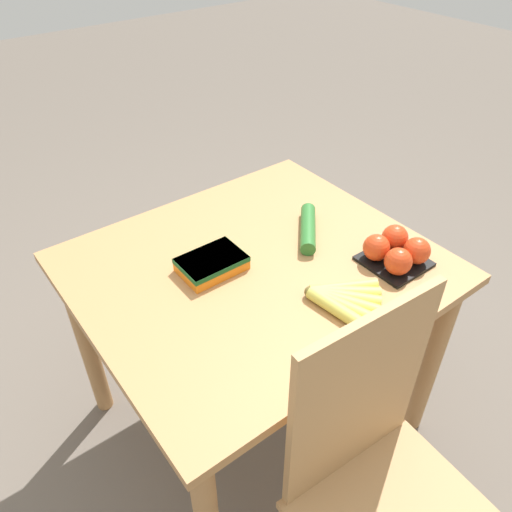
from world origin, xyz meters
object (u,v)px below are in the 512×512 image
at_px(tomato_pack, 396,251).
at_px(carrot_bag, 212,263).
at_px(chair, 382,490).
at_px(banana_bunch, 342,299).
at_px(cucumber_near, 308,228).

distance_m(tomato_pack, carrot_bag, 0.53).
bearing_deg(tomato_pack, chair, 41.55).
relative_size(chair, banana_bunch, 4.86).
height_order(tomato_pack, carrot_bag, tomato_pack).
relative_size(chair, cucumber_near, 5.01).
height_order(banana_bunch, tomato_pack, tomato_pack).
bearing_deg(tomato_pack, carrot_bag, -33.65).
height_order(chair, carrot_bag, chair).
distance_m(chair, banana_bunch, 0.47).
distance_m(banana_bunch, carrot_bag, 0.38).
height_order(banana_bunch, carrot_bag, carrot_bag).
bearing_deg(tomato_pack, banana_bunch, 7.61).
bearing_deg(cucumber_near, banana_bunch, 64.18).
bearing_deg(banana_bunch, chair, 62.20).
bearing_deg(carrot_bag, tomato_pack, 146.35).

